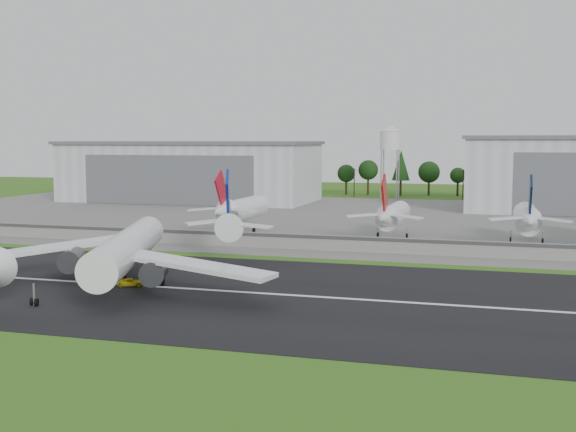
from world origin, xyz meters
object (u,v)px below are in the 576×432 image
(ground_vehicle, at_px, (132,282))
(parked_jet_red_a, at_px, (239,209))
(main_airliner, at_px, (125,256))
(parked_jet_red_b, at_px, (392,215))
(parked_jet_navy, at_px, (527,218))

(ground_vehicle, xyz_separation_m, parked_jet_red_a, (-6.03, 67.20, 5.49))
(main_airliner, relative_size, parked_jet_red_b, 1.85)
(ground_vehicle, bearing_deg, parked_jet_red_b, -47.06)
(parked_jet_red_a, bearing_deg, main_airliner, -85.80)
(ground_vehicle, distance_m, parked_jet_red_b, 74.89)
(ground_vehicle, height_order, parked_jet_red_b, parked_jet_red_b)
(ground_vehicle, height_order, parked_jet_red_a, parked_jet_red_a)
(main_airliner, height_order, parked_jet_navy, main_airliner)
(parked_jet_red_a, distance_m, parked_jet_navy, 69.60)
(main_airliner, distance_m, parked_jet_red_a, 67.18)
(parked_jet_navy, bearing_deg, parked_jet_red_a, 179.99)
(main_airliner, distance_m, parked_jet_red_b, 75.02)
(main_airliner, relative_size, ground_vehicle, 12.65)
(main_airliner, relative_size, parked_jet_navy, 1.85)
(main_airliner, xyz_separation_m, ground_vehicle, (1.11, -0.21, -4.16))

